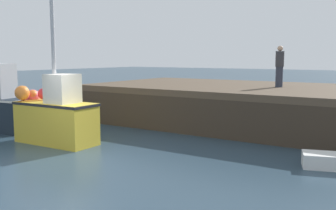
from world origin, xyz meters
The scene contains 4 objects.
ground centered at (0.00, 0.00, -0.05)m, with size 120.00×160.00×0.10m.
pier centered at (2.27, 7.68, 1.34)m, with size 12.96×7.02×1.63m.
fishing_boat_near_right centered at (-1.49, 1.18, 0.95)m, with size 3.16×1.29×5.42m.
dockworker centered at (3.78, 8.26, 2.47)m, with size 0.34×0.34×1.67m.
Camera 1 is at (8.47, -7.32, 2.86)m, focal length 41.10 mm.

